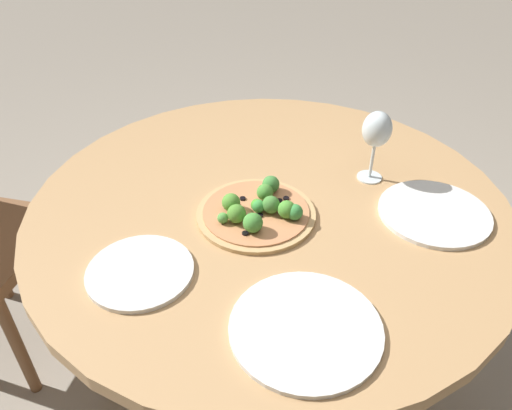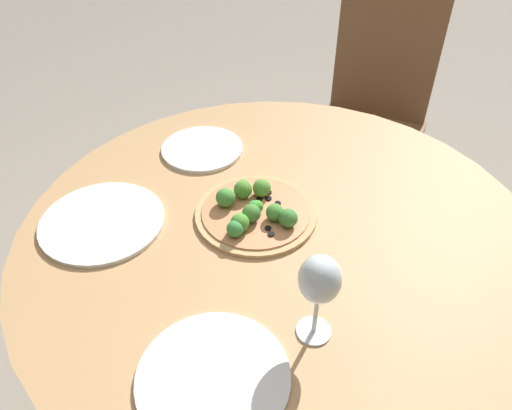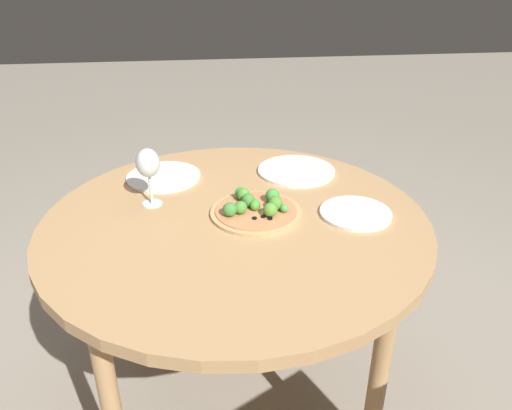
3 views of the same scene
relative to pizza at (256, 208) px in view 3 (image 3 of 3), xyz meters
The scene contains 7 objects.
ground_plane 0.79m from the pizza, 162.06° to the right, with size 12.00×12.00×0.00m, color gray.
dining_table 0.11m from the pizza, 162.06° to the right, with size 1.13×1.13×0.77m.
pizza is the anchor object (origin of this frame).
wine_glass 0.34m from the pizza, 162.84° to the left, with size 0.07×0.07×0.18m.
plate_near 0.33m from the pizza, 58.10° to the left, with size 0.27×0.27×0.01m.
plate_far 0.40m from the pizza, 134.63° to the left, with size 0.25×0.25×0.01m.
plate_side 0.29m from the pizza, ahead, with size 0.21×0.21×0.01m.
Camera 3 is at (-0.09, -1.26, 1.48)m, focal length 35.00 mm.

